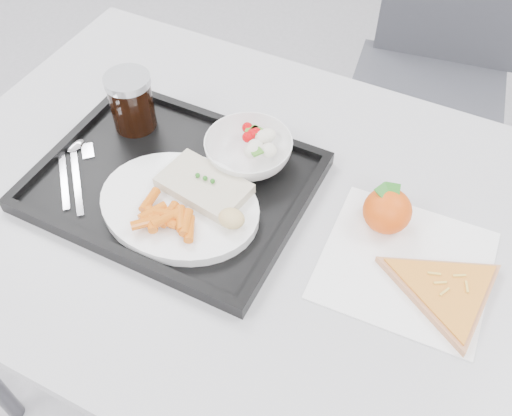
# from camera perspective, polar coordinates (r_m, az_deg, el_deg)

# --- Properties ---
(table) EXTENTS (1.20, 0.80, 0.75)m
(table) POSITION_cam_1_polar(r_m,az_deg,el_deg) (1.00, 0.68, -2.80)
(table) COLOR silver
(table) RESTS_ON ground
(chair) EXTENTS (0.48, 0.48, 0.93)m
(chair) POSITION_cam_1_polar(r_m,az_deg,el_deg) (1.70, 17.91, 14.07)
(chair) COLOR #37383E
(chair) RESTS_ON ground
(tray) EXTENTS (0.45, 0.35, 0.03)m
(tray) POSITION_cam_1_polar(r_m,az_deg,el_deg) (0.99, -8.26, 2.48)
(tray) COLOR black
(tray) RESTS_ON table
(dinner_plate) EXTENTS (0.27, 0.27, 0.02)m
(dinner_plate) POSITION_cam_1_polar(r_m,az_deg,el_deg) (0.93, -7.65, 0.24)
(dinner_plate) COLOR white
(dinner_plate) RESTS_ON tray
(fish_fillet) EXTENTS (0.16, 0.11, 0.03)m
(fish_fillet) POSITION_cam_1_polar(r_m,az_deg,el_deg) (0.93, -5.21, 2.25)
(fish_fillet) COLOR beige
(fish_fillet) RESTS_ON dinner_plate
(bread_roll) EXTENTS (0.05, 0.04, 0.03)m
(bread_roll) POSITION_cam_1_polar(r_m,az_deg,el_deg) (0.88, -2.46, -1.05)
(bread_roll) COLOR #E9B988
(bread_roll) RESTS_ON dinner_plate
(salad_bowl) EXTENTS (0.15, 0.15, 0.05)m
(salad_bowl) POSITION_cam_1_polar(r_m,az_deg,el_deg) (0.99, -0.74, 5.74)
(salad_bowl) COLOR white
(salad_bowl) RESTS_ON tray
(cola_glass) EXTENTS (0.08, 0.08, 0.11)m
(cola_glass) POSITION_cam_1_polar(r_m,az_deg,el_deg) (1.06, -12.37, 10.43)
(cola_glass) COLOR black
(cola_glass) RESTS_ON tray
(cutlery) EXTENTS (0.14, 0.15, 0.01)m
(cutlery) POSITION_cam_1_polar(r_m,az_deg,el_deg) (1.04, -17.77, 4.05)
(cutlery) COLOR silver
(cutlery) RESTS_ON tray
(napkin) EXTENTS (0.26, 0.25, 0.00)m
(napkin) POSITION_cam_1_polar(r_m,az_deg,el_deg) (0.91, 14.69, -5.50)
(napkin) COLOR white
(napkin) RESTS_ON table
(tangerine) EXTENTS (0.09, 0.09, 0.07)m
(tangerine) POSITION_cam_1_polar(r_m,az_deg,el_deg) (0.93, 13.00, -0.24)
(tangerine) COLOR orange
(tangerine) RESTS_ON napkin
(pizza_slice) EXTENTS (0.24, 0.24, 0.02)m
(pizza_slice) POSITION_cam_1_polar(r_m,az_deg,el_deg) (0.89, 18.47, -7.87)
(pizza_slice) COLOR #E0A676
(pizza_slice) RESTS_ON napkin
(carrot_pile) EXTENTS (0.11, 0.09, 0.02)m
(carrot_pile) POSITION_cam_1_polar(r_m,az_deg,el_deg) (0.89, -9.09, -0.92)
(carrot_pile) COLOR orange
(carrot_pile) RESTS_ON dinner_plate
(salad_contents) EXTENTS (0.08, 0.08, 0.02)m
(salad_contents) POSITION_cam_1_polar(r_m,az_deg,el_deg) (0.99, 0.26, 6.71)
(salad_contents) COLOR #C40409
(salad_contents) RESTS_ON salad_bowl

